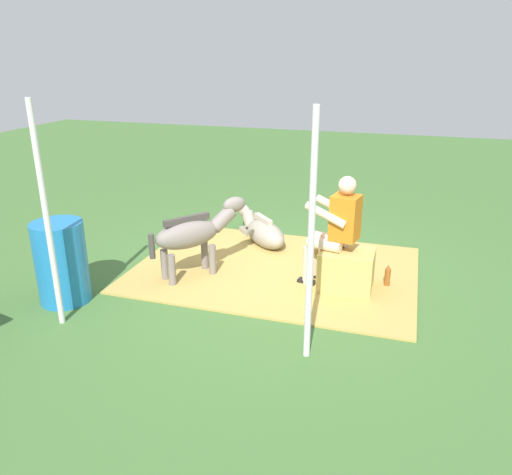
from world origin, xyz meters
The scene contains 10 objects.
ground_plane centered at (0.00, 0.00, 0.00)m, with size 24.00×24.00×0.00m, color #426B33.
hay_patch centered at (-0.10, -0.04, 0.01)m, with size 3.54×2.54×0.02m, color tan.
hay_bale centered at (-1.04, 0.24, 0.24)m, with size 0.62×0.51×0.49m, color tan.
person_seated centered at (-0.88, 0.21, 0.76)m, with size 0.70×0.50×1.37m.
pony_standing centered at (0.81, 0.43, 0.57)m, with size 0.96×1.14×0.94m.
pony_lying centered at (0.33, -0.91, 0.19)m, with size 1.11×1.17×0.42m.
soda_bottle centered at (-1.51, 0.03, 0.14)m, with size 0.07×0.07×0.29m.
water_barrel centered at (1.96, 1.47, 0.47)m, with size 0.56×0.56×0.93m, color #1E72B2.
tent_pole_left centered at (-0.89, 1.74, 1.14)m, with size 0.06×0.06×2.28m, color silver.
tent_pole_right centered at (1.68, 1.91, 1.14)m, with size 0.06×0.06×2.28m, color silver.
Camera 1 is at (-1.63, 5.74, 2.68)m, focal length 35.40 mm.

